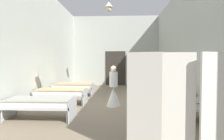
{
  "coord_description": "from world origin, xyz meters",
  "views": [
    {
      "loc": [
        0.29,
        -6.98,
        1.57
      ],
      "look_at": [
        0.0,
        0.05,
        1.3
      ],
      "focal_mm": 29.75,
      "sensor_mm": 36.0,
      "label": 1
    }
  ],
  "objects_px": {
    "bed_left_row_0": "(40,103)",
    "bed_right_row_2": "(154,87)",
    "nurse_near_aisle": "(113,92)",
    "bed_left_row_1": "(61,92)",
    "bed_right_row_1": "(164,93)",
    "bed_right_row_0": "(181,105)",
    "privacy_screen": "(179,123)",
    "bed_left_row_2": "(73,86)"
  },
  "relations": [
    {
      "from": "bed_right_row_1",
      "to": "nurse_near_aisle",
      "type": "height_order",
      "value": "nurse_near_aisle"
    },
    {
      "from": "bed_left_row_0",
      "to": "bed_right_row_0",
      "type": "xyz_separation_m",
      "value": [
        3.91,
        0.0,
        0.0
      ]
    },
    {
      "from": "bed_left_row_2",
      "to": "bed_right_row_2",
      "type": "height_order",
      "value": "same"
    },
    {
      "from": "bed_left_row_0",
      "to": "bed_left_row_1",
      "type": "relative_size",
      "value": 1.0
    },
    {
      "from": "bed_left_row_0",
      "to": "bed_right_row_2",
      "type": "relative_size",
      "value": 1.0
    },
    {
      "from": "bed_left_row_2",
      "to": "bed_left_row_0",
      "type": "bearing_deg",
      "value": -90.0
    },
    {
      "from": "bed_left_row_2",
      "to": "nurse_near_aisle",
      "type": "relative_size",
      "value": 1.28
    },
    {
      "from": "bed_left_row_1",
      "to": "bed_right_row_1",
      "type": "xyz_separation_m",
      "value": [
        3.91,
        0.0,
        0.0
      ]
    },
    {
      "from": "nurse_near_aisle",
      "to": "bed_right_row_2",
      "type": "bearing_deg",
      "value": -39.43
    },
    {
      "from": "bed_right_row_1",
      "to": "bed_right_row_0",
      "type": "bearing_deg",
      "value": -90.0
    },
    {
      "from": "bed_left_row_0",
      "to": "bed_left_row_2",
      "type": "xyz_separation_m",
      "value": [
        0.0,
        3.8,
        0.0
      ]
    },
    {
      "from": "bed_left_row_0",
      "to": "bed_right_row_2",
      "type": "xyz_separation_m",
      "value": [
        3.91,
        3.8,
        0.0
      ]
    },
    {
      "from": "bed_right_row_1",
      "to": "bed_right_row_2",
      "type": "relative_size",
      "value": 1.0
    },
    {
      "from": "bed_right_row_0",
      "to": "nurse_near_aisle",
      "type": "height_order",
      "value": "nurse_near_aisle"
    },
    {
      "from": "nurse_near_aisle",
      "to": "bed_right_row_0",
      "type": "bearing_deg",
      "value": -129.18
    },
    {
      "from": "nurse_near_aisle",
      "to": "bed_left_row_2",
      "type": "bearing_deg",
      "value": 44.11
    },
    {
      "from": "bed_right_row_2",
      "to": "bed_left_row_2",
      "type": "bearing_deg",
      "value": 180.0
    },
    {
      "from": "bed_left_row_0",
      "to": "bed_right_row_2",
      "type": "height_order",
      "value": "same"
    },
    {
      "from": "bed_right_row_0",
      "to": "privacy_screen",
      "type": "relative_size",
      "value": 1.12
    },
    {
      "from": "bed_left_row_0",
      "to": "nurse_near_aisle",
      "type": "xyz_separation_m",
      "value": [
        2.02,
        1.61,
        0.09
      ]
    },
    {
      "from": "bed_right_row_1",
      "to": "bed_left_row_2",
      "type": "height_order",
      "value": "same"
    },
    {
      "from": "bed_right_row_0",
      "to": "bed_left_row_1",
      "type": "height_order",
      "value": "same"
    },
    {
      "from": "bed_left_row_1",
      "to": "bed_right_row_1",
      "type": "relative_size",
      "value": 1.0
    },
    {
      "from": "bed_right_row_2",
      "to": "privacy_screen",
      "type": "bearing_deg",
      "value": -98.14
    },
    {
      "from": "bed_left_row_0",
      "to": "bed_left_row_2",
      "type": "relative_size",
      "value": 1.0
    },
    {
      "from": "bed_left_row_0",
      "to": "bed_left_row_2",
      "type": "bearing_deg",
      "value": 90.0
    },
    {
      "from": "bed_left_row_1",
      "to": "nurse_near_aisle",
      "type": "height_order",
      "value": "nurse_near_aisle"
    },
    {
      "from": "bed_left_row_0",
      "to": "privacy_screen",
      "type": "xyz_separation_m",
      "value": [
        2.96,
        -2.84,
        0.41
      ]
    },
    {
      "from": "privacy_screen",
      "to": "bed_left_row_2",
      "type": "bearing_deg",
      "value": 113.78
    },
    {
      "from": "bed_right_row_2",
      "to": "privacy_screen",
      "type": "xyz_separation_m",
      "value": [
        -0.95,
        -6.64,
        0.41
      ]
    },
    {
      "from": "nurse_near_aisle",
      "to": "bed_left_row_1",
      "type": "bearing_deg",
      "value": 83.28
    },
    {
      "from": "bed_right_row_0",
      "to": "privacy_screen",
      "type": "height_order",
      "value": "privacy_screen"
    },
    {
      "from": "bed_left_row_0",
      "to": "nurse_near_aisle",
      "type": "relative_size",
      "value": 1.28
    },
    {
      "from": "bed_right_row_0",
      "to": "bed_left_row_2",
      "type": "bearing_deg",
      "value": 135.8
    },
    {
      "from": "bed_left_row_2",
      "to": "bed_right_row_2",
      "type": "xyz_separation_m",
      "value": [
        3.91,
        0.0,
        0.0
      ]
    },
    {
      "from": "bed_right_row_0",
      "to": "bed_right_row_1",
      "type": "bearing_deg",
      "value": 90.0
    },
    {
      "from": "bed_right_row_0",
      "to": "bed_right_row_1",
      "type": "height_order",
      "value": "same"
    },
    {
      "from": "privacy_screen",
      "to": "bed_right_row_1",
      "type": "bearing_deg",
      "value": 78.43
    },
    {
      "from": "privacy_screen",
      "to": "bed_right_row_0",
      "type": "bearing_deg",
      "value": 71.27
    },
    {
      "from": "bed_left_row_2",
      "to": "privacy_screen",
      "type": "distance_m",
      "value": 7.28
    },
    {
      "from": "bed_left_row_2",
      "to": "bed_right_row_2",
      "type": "bearing_deg",
      "value": 0.0
    },
    {
      "from": "bed_right_row_1",
      "to": "bed_right_row_2",
      "type": "xyz_separation_m",
      "value": [
        0.0,
        1.9,
        0.0
      ]
    }
  ]
}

